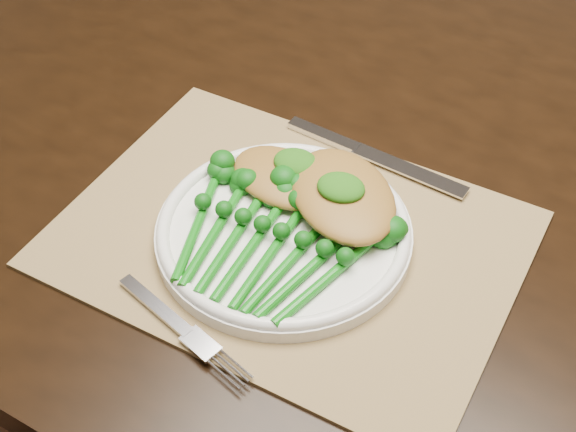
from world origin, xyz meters
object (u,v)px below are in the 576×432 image
at_px(chicken_fillet_left, 282,177).
at_px(broccolini_bundle, 261,250).
at_px(placemat, 289,239).
at_px(dinner_plate, 284,231).
at_px(dining_table, 359,351).

xyz_separation_m(chicken_fillet_left, broccolini_bundle, (0.02, -0.10, -0.01)).
bearing_deg(chicken_fillet_left, broccolini_bundle, -60.21).
relative_size(placemat, broccolini_bundle, 2.26).
bearing_deg(placemat, dinner_plate, -126.33).
bearing_deg(dinner_plate, broccolini_bundle, -99.43).
height_order(placemat, broccolini_bundle, broccolini_bundle).
bearing_deg(broccolini_bundle, placemat, 81.11).
xyz_separation_m(placemat, broccolini_bundle, (-0.01, -0.04, 0.02)).
distance_m(dining_table, dinner_plate, 0.42).
bearing_deg(placemat, dining_table, 79.98).
bearing_deg(broccolini_bundle, chicken_fillet_left, 106.35).
height_order(dining_table, dinner_plate, dinner_plate).
distance_m(placemat, broccolini_bundle, 0.05).
distance_m(dinner_plate, chicken_fillet_left, 0.06).
height_order(chicken_fillet_left, broccolini_bundle, same).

